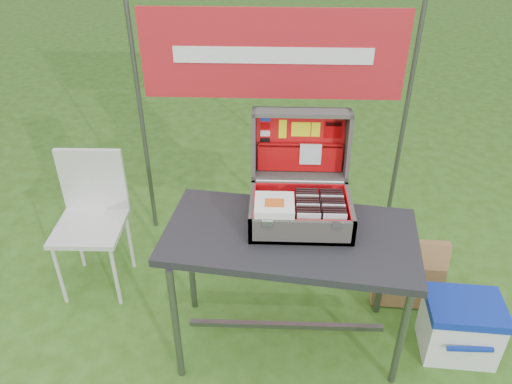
{
  "coord_description": "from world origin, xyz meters",
  "views": [
    {
      "loc": [
        0.01,
        -1.87,
        2.23
      ],
      "look_at": [
        -0.06,
        0.1,
        0.96
      ],
      "focal_mm": 35.0,
      "sensor_mm": 36.0,
      "label": 1
    }
  ],
  "objects_px": {
    "suitcase": "(302,176)",
    "cardboard_box": "(409,274)",
    "chair": "(90,229)",
    "cooler": "(460,327)",
    "table": "(288,291)"
  },
  "relations": [
    {
      "from": "suitcase",
      "to": "chair",
      "type": "xyz_separation_m",
      "value": [
        -1.22,
        0.27,
        -0.56
      ]
    },
    {
      "from": "chair",
      "to": "cardboard_box",
      "type": "bearing_deg",
      "value": -3.35
    },
    {
      "from": "table",
      "to": "chair",
      "type": "height_order",
      "value": "chair"
    },
    {
      "from": "cooler",
      "to": "table",
      "type": "bearing_deg",
      "value": -177.79
    },
    {
      "from": "cooler",
      "to": "suitcase",
      "type": "bearing_deg",
      "value": 172.88
    },
    {
      "from": "suitcase",
      "to": "cardboard_box",
      "type": "relative_size",
      "value": 1.18
    },
    {
      "from": "suitcase",
      "to": "table",
      "type": "bearing_deg",
      "value": -108.6
    },
    {
      "from": "suitcase",
      "to": "cardboard_box",
      "type": "height_order",
      "value": "suitcase"
    },
    {
      "from": "cooler",
      "to": "cardboard_box",
      "type": "xyz_separation_m",
      "value": [
        -0.2,
        0.36,
        0.05
      ]
    },
    {
      "from": "cooler",
      "to": "chair",
      "type": "bearing_deg",
      "value": 171.88
    },
    {
      "from": "suitcase",
      "to": "chair",
      "type": "height_order",
      "value": "suitcase"
    },
    {
      "from": "cooler",
      "to": "cardboard_box",
      "type": "relative_size",
      "value": 0.9
    },
    {
      "from": "cardboard_box",
      "to": "suitcase",
      "type": "bearing_deg",
      "value": -161.09
    },
    {
      "from": "chair",
      "to": "cardboard_box",
      "type": "distance_m",
      "value": 1.92
    },
    {
      "from": "suitcase",
      "to": "chair",
      "type": "relative_size",
      "value": 0.59
    }
  ]
}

